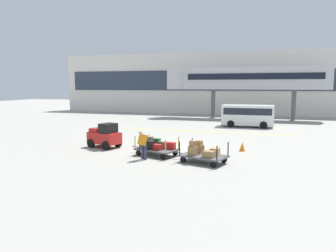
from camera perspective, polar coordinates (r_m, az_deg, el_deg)
name	(u,v)px	position (r m, az deg, el deg)	size (l,w,h in m)	color
ground_plane	(166,149)	(19.86, -0.36, -4.14)	(120.00, 120.00, 0.00)	#9E9B91
apron_lead_line	(202,132)	(27.39, 6.19, -1.00)	(14.73, 0.20, 0.01)	yellow
terminal_building	(221,83)	(44.95, 9.60, 7.63)	(47.61, 2.51, 8.53)	silver
jet_bridge	(238,79)	(38.71, 12.53, 8.36)	(18.90, 3.00, 6.11)	#B7B7BC
baggage_tug	(105,136)	(20.54, -11.42, -1.77)	(2.34, 1.75, 1.58)	red
baggage_cart_lead	(156,146)	(17.93, -2.23, -3.67)	(3.08, 2.04, 1.12)	#4C4C4F
baggage_cart_middle	(203,153)	(16.30, 6.38, -4.89)	(3.08, 2.04, 1.16)	#4C4C4F
baggage_handler	(143,144)	(16.85, -4.58, -3.23)	(0.55, 0.56, 1.56)	#2D334C
shuttle_van	(248,114)	(31.19, 14.24, 2.10)	(4.80, 1.97, 2.10)	white
safety_cone_near	(242,147)	(19.63, 13.32, -3.66)	(0.36, 0.36, 0.55)	orange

